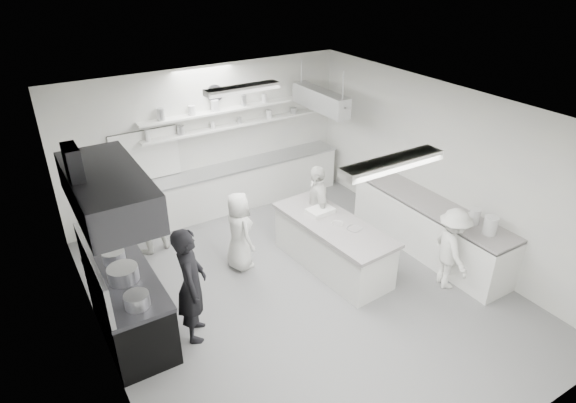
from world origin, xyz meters
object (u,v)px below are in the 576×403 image
stove (131,310)px  back_counter (230,188)px  cook_stove (191,285)px  cook_back (145,213)px  right_counter (428,228)px  prep_island (332,246)px

stove → back_counter: bearing=44.0°
cook_stove → cook_back: cook_stove is taller
stove → cook_back: (0.89, 2.08, 0.33)m
right_counter → stove: bearing=173.5°
back_counter → prep_island: bearing=-79.1°
stove → cook_stove: (0.77, -0.45, 0.44)m
back_counter → stove: bearing=-136.0°
cook_back → prep_island: bearing=131.6°
right_counter → cook_stove: size_ratio=1.86×
back_counter → cook_back: size_ratio=3.20×
back_counter → cook_stove: bearing=-123.2°
cook_stove → back_counter: bearing=-10.9°
prep_island → back_counter: bearing=96.5°
back_counter → cook_back: 2.16m
right_counter → cook_stove: 4.50m
cook_back → back_counter: bearing=-168.3°
prep_island → cook_stove: bearing=-177.0°
cook_stove → cook_back: (0.12, 2.53, -0.10)m
back_counter → cook_stove: size_ratio=2.82×
prep_island → cook_back: 3.39m
cook_stove → prep_island: bearing=-60.3°
stove → back_counter: 4.03m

